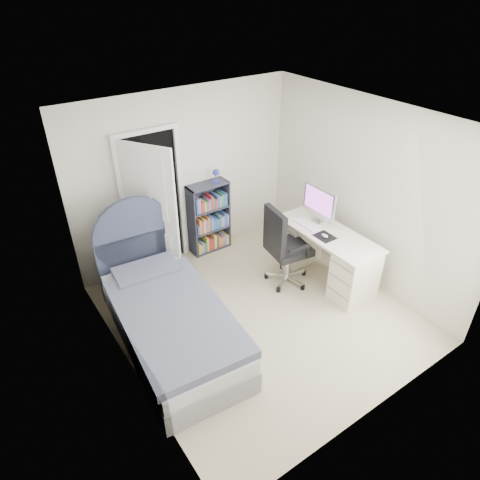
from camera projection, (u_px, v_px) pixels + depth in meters
room_shell at (262, 230)px, 4.86m from camera, size 3.50×3.70×2.60m
door at (151, 210)px, 5.73m from camera, size 0.92×0.72×2.06m
bed at (168, 317)px, 5.01m from camera, size 1.28×2.39×1.42m
nightstand at (116, 262)px, 5.83m from camera, size 0.40×0.40×0.59m
floor_lamp at (152, 248)px, 5.82m from camera, size 0.19×0.19×1.35m
bookcase at (210, 220)px, 6.55m from camera, size 0.62×0.27×1.33m
desk at (325, 253)px, 5.98m from camera, size 0.62×1.54×1.26m
office_chair at (283, 243)px, 5.74m from camera, size 0.63×0.65×1.18m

